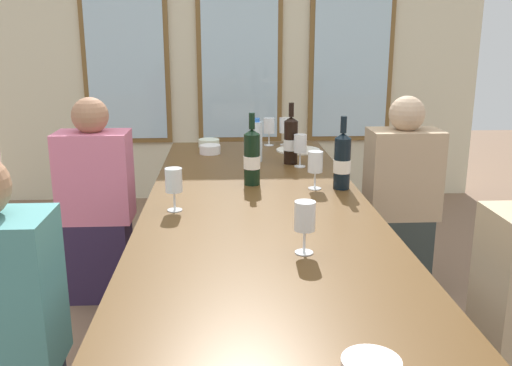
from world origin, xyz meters
The scene contains 18 objects.
ground_plane centered at (0.00, 0.00, 0.00)m, with size 12.00×12.00×0.00m, color brown.
back_wall_with_windows centered at (0.00, 2.67, 1.45)m, with size 4.14×0.10×2.90m.
dining_table centered at (0.00, 0.00, 0.68)m, with size 0.94×2.79×0.74m.
white_plate_0 centered at (0.31, 1.09, 0.74)m, with size 0.26×0.26×0.01m, color white.
wine_bottle_0 centered at (0.22, 0.76, 0.87)m, with size 0.08×0.08×0.33m.
wine_bottle_1 centered at (-0.01, 0.33, 0.87)m, with size 0.08×0.08×0.34m.
wine_bottle_2 centered at (0.39, 0.24, 0.87)m, with size 0.08×0.08×0.33m.
tasting_bowl_0 centered at (-0.23, 1.25, 0.76)m, with size 0.13×0.13×0.05m, color white.
tasting_bowl_2 centered at (-0.22, 1.04, 0.77)m, with size 0.12×0.12×0.05m, color white.
water_bottle centered at (0.04, 0.82, 0.85)m, with size 0.06×0.06×0.24m.
wine_glass_0 centered at (0.12, -0.53, 0.86)m, with size 0.07×0.07×0.17m.
wine_glass_1 centered at (0.27, 0.24, 0.86)m, with size 0.07×0.07×0.17m.
wine_glass_2 centered at (0.14, 1.27, 0.86)m, with size 0.07×0.07×0.17m.
wine_glass_3 centered at (0.26, 0.68, 0.86)m, with size 0.07×0.07×0.17m.
wine_glass_4 centered at (0.24, 1.28, 0.86)m, with size 0.07×0.07×0.17m.
wine_glass_5 centered at (-0.34, -0.05, 0.86)m, with size 0.07×0.07×0.17m.
seated_person_2 centered at (-0.83, 0.72, 0.53)m, with size 0.38×0.24×1.11m.
seated_person_3 centered at (0.83, 0.69, 0.53)m, with size 0.38×0.24×1.11m.
Camera 1 is at (-0.13, -2.21, 1.43)m, focal length 39.44 mm.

